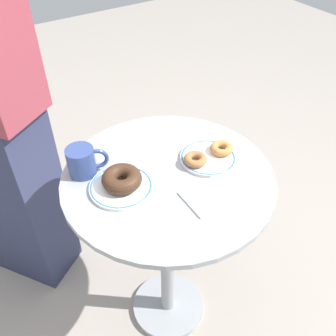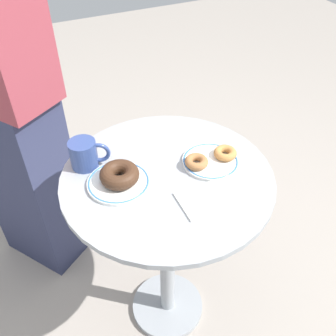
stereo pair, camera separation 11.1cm
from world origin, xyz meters
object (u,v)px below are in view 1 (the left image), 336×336
Objects in this scene: coffee_mug at (83,161)px; donut_cinnamon at (195,159)px; donut_old_fashioned at (222,148)px; paper_napkin at (210,196)px; cafe_table at (168,224)px; plate_left at (121,187)px; plate_right at (208,158)px; donut_chocolate at (122,179)px.

donut_cinnamon is at bearing -27.00° from coffee_mug.
paper_napkin is (-0.14, -0.13, -0.02)m from donut_old_fashioned.
donut_old_fashioned reaches higher than cafe_table.
cafe_table is at bearing -9.91° from plate_left.
donut_cinnamon is at bearing -7.70° from plate_left.
plate_left reaches higher than cafe_table.
plate_right is at bearing -2.40° from cafe_table.
plate_left is 0.14m from coffee_mug.
donut_cinnamon is (-0.10, 0.00, 0.00)m from donut_old_fashioned.
donut_chocolate reaches higher than donut_old_fashioned.
donut_old_fashioned is 0.10m from donut_cinnamon.
plate_right is 2.45× the size of donut_cinnamon.
plate_left is 0.24m from donut_cinnamon.
donut_chocolate is at bearing 13.53° from plate_left.
plate_right is 0.38m from coffee_mug.
donut_chocolate reaches higher than cafe_table.
plate_left is 1.28× the size of paper_napkin.
coffee_mug is (-0.20, 0.14, 0.26)m from cafe_table.
donut_chocolate is 0.25m from paper_napkin.
paper_napkin is (0.05, -0.14, 0.22)m from cafe_table.
paper_napkin is at bearing -125.32° from plate_right.
cafe_table is at bearing 175.73° from donut_cinnamon.
donut_cinnamon is 0.50× the size of paper_napkin.
donut_cinnamon is (0.09, -0.01, 0.24)m from cafe_table.
donut_chocolate is at bearing -60.86° from coffee_mug.
plate_right is at bearing -23.44° from coffee_mug.
plate_right is at bearing 1.09° from donut_cinnamon.
cafe_table is at bearing -35.34° from coffee_mug.
coffee_mug is (-0.06, 0.12, 0.04)m from plate_left.
plate_right is 1.52× the size of donut_chocolate.
coffee_mug is at bearing 156.56° from plate_right.
cafe_table is 0.27m from plate_right.
donut_old_fashioned is at bearing -5.96° from donut_chocolate.
donut_chocolate is 1.62× the size of donut_cinnamon.
paper_napkin reaches higher than cafe_table.
coffee_mug is at bearing 144.66° from cafe_table.
cafe_table is 10.89× the size of donut_cinnamon.
donut_cinnamon reaches higher than plate_right.
paper_napkin is at bearing -40.00° from plate_left.
plate_left is 1.54× the size of coffee_mug.
coffee_mug is at bearing 119.14° from donut_chocolate.
donut_cinnamon is (-0.05, -0.00, 0.02)m from plate_right.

